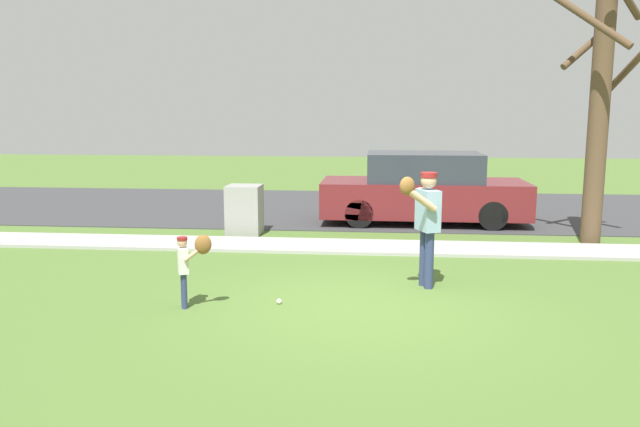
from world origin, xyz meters
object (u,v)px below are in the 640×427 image
(utility_cabinet, at_px, (244,210))
(parked_suv_maroon, at_px, (423,189))
(person_adult, at_px, (426,216))
(person_child, at_px, (189,259))
(baseball, at_px, (279,301))
(street_tree_near, at_px, (600,102))

(utility_cabinet, bearing_deg, parked_suv_maroon, 23.73)
(person_adult, height_order, person_child, person_adult)
(person_child, relative_size, utility_cabinet, 0.97)
(person_adult, xyz_separation_m, person_child, (-3.18, -1.31, -0.41))
(baseball, xyz_separation_m, parked_suv_maroon, (2.36, 6.50, 0.75))
(person_child, xyz_separation_m, parked_suv_maroon, (3.51, 6.78, 0.12))
(person_adult, xyz_separation_m, utility_cabinet, (-3.54, 3.77, -0.55))
(person_adult, bearing_deg, person_child, 0.39)
(person_adult, height_order, street_tree_near, street_tree_near)
(person_child, relative_size, street_tree_near, 0.19)
(person_child, bearing_deg, baseball, -8.20)
(utility_cabinet, distance_m, parked_suv_maroon, 4.24)
(person_adult, relative_size, street_tree_near, 0.33)
(person_adult, distance_m, utility_cabinet, 5.20)
(baseball, bearing_deg, person_child, -166.25)
(street_tree_near, bearing_deg, person_adult, -134.82)
(person_adult, height_order, parked_suv_maroon, person_adult)
(person_child, xyz_separation_m, utility_cabinet, (-0.36, 5.08, -0.14))
(baseball, xyz_separation_m, utility_cabinet, (-1.52, 4.80, 0.49))
(baseball, xyz_separation_m, street_tree_near, (5.55, 4.57, 2.74))
(person_adult, xyz_separation_m, baseball, (-2.03, -1.02, -1.04))
(person_child, bearing_deg, utility_cabinet, 72.13)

